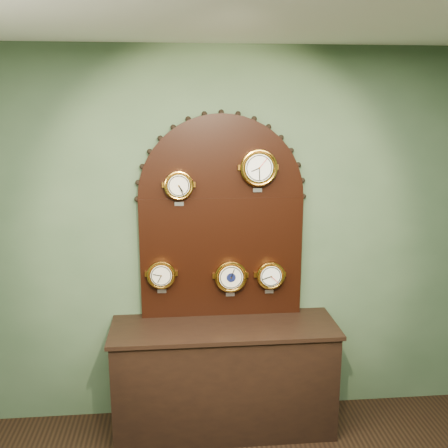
{
  "coord_description": "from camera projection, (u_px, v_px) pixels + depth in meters",
  "views": [
    {
      "loc": [
        -0.33,
        -1.24,
        2.39
      ],
      "look_at": [
        0.0,
        2.25,
        1.58
      ],
      "focal_mm": 41.6,
      "sensor_mm": 36.0,
      "label": 1
    }
  ],
  "objects": [
    {
      "name": "barometer",
      "position": [
        231.0,
        276.0,
        3.83
      ],
      "size": [
        0.24,
        0.08,
        0.29
      ],
      "color": "#C38729",
      "rests_on": "display_board"
    },
    {
      "name": "tide_clock",
      "position": [
        270.0,
        275.0,
        3.86
      ],
      "size": [
        0.21,
        0.08,
        0.26
      ],
      "color": "#C38729",
      "rests_on": "display_board"
    },
    {
      "name": "display_board",
      "position": [
        221.0,
        212.0,
        3.78
      ],
      "size": [
        1.26,
        0.06,
        1.53
      ],
      "color": "black",
      "rests_on": "shop_counter"
    },
    {
      "name": "hygrometer",
      "position": [
        161.0,
        274.0,
        3.78
      ],
      "size": [
        0.21,
        0.08,
        0.26
      ],
      "color": "#C38729",
      "rests_on": "display_board"
    },
    {
      "name": "roman_clock",
      "position": [
        179.0,
        185.0,
        3.64
      ],
      "size": [
        0.21,
        0.08,
        0.26
      ],
      "color": "#C38729",
      "rests_on": "display_board"
    },
    {
      "name": "shop_counter",
      "position": [
        224.0,
        379.0,
        3.84
      ],
      "size": [
        1.6,
        0.5,
        0.8
      ],
      "primitive_type": "cube",
      "color": "black",
      "rests_on": "ground_plane"
    },
    {
      "name": "wall_back",
      "position": [
        221.0,
        240.0,
        3.88
      ],
      "size": [
        4.0,
        0.0,
        4.0
      ],
      "primitive_type": "plane",
      "rotation": [
        1.57,
        0.0,
        0.0
      ],
      "color": "#41583C",
      "rests_on": "ground"
    },
    {
      "name": "arabic_clock",
      "position": [
        259.0,
        168.0,
        3.66
      ],
      "size": [
        0.26,
        0.08,
        0.31
      ],
      "color": "#C38729",
      "rests_on": "display_board"
    }
  ]
}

